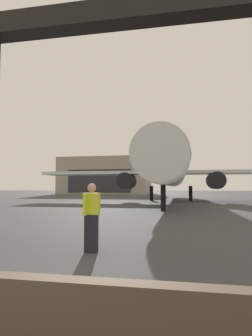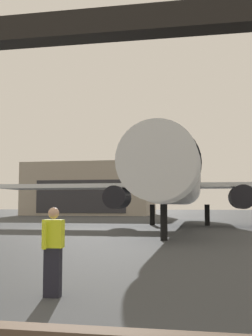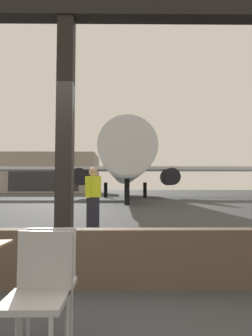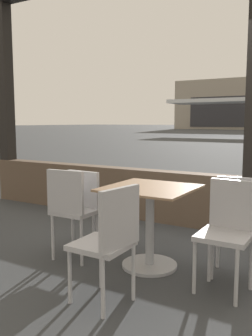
# 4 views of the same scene
# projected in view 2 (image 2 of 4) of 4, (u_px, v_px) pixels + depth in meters

# --- Properties ---
(ground_plane) EXTENTS (220.00, 220.00, 0.00)m
(ground_plane) POSITION_uv_depth(u_px,v_px,m) (173.00, 222.00, 43.06)
(ground_plane) COLOR #383A3D
(airplane) EXTENTS (31.49, 35.21, 10.61)m
(airplane) POSITION_uv_depth(u_px,v_px,m) (178.00, 182.00, 34.37)
(airplane) COLOR silver
(airplane) RESTS_ON ground
(ground_crew_worker) EXTENTS (0.40, 0.52, 1.74)m
(ground_crew_worker) POSITION_uv_depth(u_px,v_px,m) (53.00, 250.00, 8.05)
(ground_crew_worker) COLOR black
(ground_crew_worker) RESTS_ON ground
(distant_hangar) EXTENTS (21.68, 13.88, 9.03)m
(distant_hangar) POSITION_uv_depth(u_px,v_px,m) (91.00, 190.00, 73.71)
(distant_hangar) COLOR #9E9384
(distant_hangar) RESTS_ON ground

